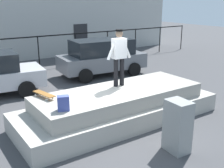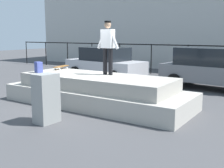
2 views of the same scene
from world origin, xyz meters
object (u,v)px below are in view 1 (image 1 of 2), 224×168
at_px(car_grey_hatchback_mid, 102,56).
at_px(utility_box, 178,126).
at_px(backpack, 63,103).
at_px(skateboard, 44,94).
at_px(skateboarder, 119,54).

relative_size(car_grey_hatchback_mid, utility_box, 3.31).
bearing_deg(backpack, skateboard, 112.92).
xyz_separation_m(backpack, utility_box, (2.14, -1.73, -0.51)).
relative_size(skateboarder, skateboard, 2.07).
distance_m(skateboard, backpack, 1.16).
distance_m(skateboarder, skateboard, 2.52).
bearing_deg(car_grey_hatchback_mid, backpack, -130.08).
xyz_separation_m(skateboarder, utility_box, (-0.15, -2.62, -1.33)).
height_order(skateboarder, backpack, skateboarder).
xyz_separation_m(skateboarder, skateboard, (-2.34, 0.26, -0.90)).
xyz_separation_m(skateboarder, car_grey_hatchback_mid, (2.24, 4.50, -1.06)).
bearing_deg(backpack, utility_box, -17.96).
xyz_separation_m(car_grey_hatchback_mid, utility_box, (-2.39, -7.12, -0.27)).
bearing_deg(car_grey_hatchback_mid, skateboard, -137.24).
distance_m(skateboard, car_grey_hatchback_mid, 6.24).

